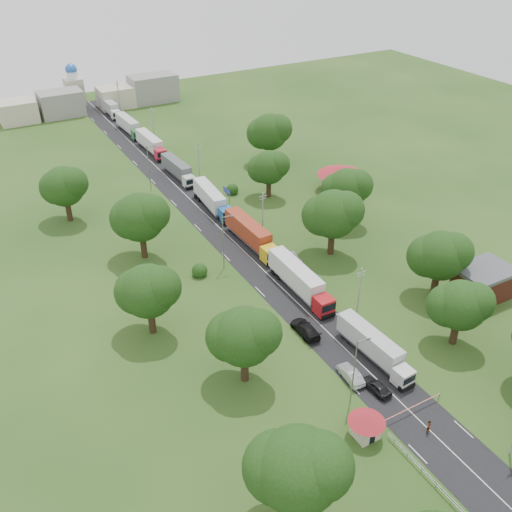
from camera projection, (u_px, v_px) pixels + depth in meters
ground at (299, 305)px, 87.94m from camera, size 260.00×260.00×0.00m
road at (239, 247)px, 102.72m from camera, size 8.00×200.00×0.04m
boom_barrier at (404, 412)px, 68.44m from camera, size 9.22×0.35×1.18m
guard_booth at (366, 423)px, 65.34m from camera, size 4.40×4.40×3.45m
guard_rail at (441, 494)px, 60.02m from camera, size 0.10×17.00×1.70m
info_sign at (227, 194)px, 114.36m from camera, size 0.12×3.10×4.10m
pole_1 at (359, 293)px, 82.57m from camera, size 1.60×0.24×9.00m
pole_2 at (263, 214)px, 103.25m from camera, size 1.60×0.24×9.00m
pole_3 at (199, 162)px, 123.93m from camera, size 1.60×0.24×9.00m
pole_4 at (153, 124)px, 144.62m from camera, size 1.60×0.24×9.00m
pole_5 at (119, 96)px, 165.30m from camera, size 1.60×0.24×9.00m
lamp_0 at (355, 369)px, 68.00m from camera, size 2.03×0.22×10.00m
lamp_1 at (224, 240)px, 93.86m from camera, size 2.03×0.22×10.00m
lamp_2 at (149, 166)px, 119.71m from camera, size 2.03×0.22×10.00m
tree_2 at (460, 305)px, 77.06m from camera, size 8.00×8.00×10.10m
tree_3 at (440, 255)px, 86.61m from camera, size 8.80×8.80×11.07m
tree_4 at (333, 214)px, 96.68m from camera, size 9.60×9.60×12.05m
tree_5 at (347, 188)px, 106.64m from camera, size 8.80×8.80×11.07m
tree_6 at (269, 167)px, 116.62m from camera, size 8.00×8.00×10.10m
tree_7 at (269, 132)px, 130.79m from camera, size 9.60×9.60×12.05m
tree_9 at (297, 468)px, 53.43m from camera, size 9.60×9.60×12.05m
tree_10 at (244, 336)px, 70.61m from camera, size 8.80×8.80×11.07m
tree_11 at (148, 290)px, 78.78m from camera, size 8.80×8.80×11.07m
tree_12 at (140, 217)px, 95.72m from camera, size 9.60×9.60×12.05m
tree_13 at (64, 186)px, 107.50m from camera, size 8.80×8.80×11.07m
house_brick at (483, 282)px, 88.47m from camera, size 8.60×6.60×5.20m
house_cream at (342, 175)px, 120.62m from camera, size 10.08×10.08×5.80m
distant_town at (98, 98)px, 167.63m from camera, size 52.00×8.00×8.00m
church at (74, 87)px, 170.58m from camera, size 5.00×5.00×12.30m
truck_0 at (374, 346)px, 76.73m from camera, size 2.94×13.75×3.80m
truck_1 at (299, 280)px, 89.69m from camera, size 2.83×15.70×4.35m
truck_2 at (251, 234)px, 102.03m from camera, size 2.95×15.57×4.31m
truck_3 at (212, 199)px, 114.13m from camera, size 3.37×14.94×4.12m
truck_4 at (178, 169)px, 127.05m from camera, size 2.91×13.85×3.83m
truck_5 at (151, 144)px, 140.06m from camera, size 2.96×14.67×4.06m
truck_6 at (129, 125)px, 151.53m from camera, size 2.96×14.24×3.94m
truck_7 at (109, 107)px, 165.09m from camera, size 2.90×14.16×3.91m
car_lane_front at (376, 386)px, 72.19m from camera, size 2.15×4.52×1.49m
car_lane_mid at (351, 375)px, 73.94m from camera, size 2.05×4.82×1.55m
car_lane_rear at (305, 329)px, 81.74m from camera, size 2.47×5.75×1.65m
car_verge_near at (291, 258)px, 98.05m from camera, size 3.37×5.76×1.51m
car_verge_far at (247, 220)px, 109.73m from camera, size 2.50×4.58×1.48m
pedestrian_near at (429, 427)px, 66.41m from camera, size 0.81×0.77×1.86m
pedestrian_booth at (368, 426)px, 66.66m from camera, size 0.74×0.87×1.55m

